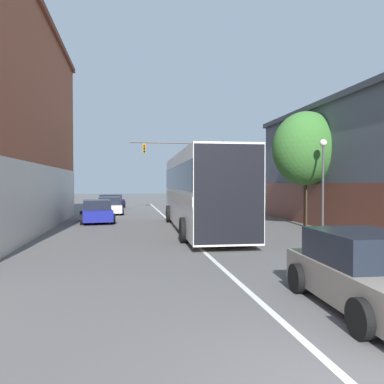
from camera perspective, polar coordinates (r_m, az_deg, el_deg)
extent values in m
cube|color=silver|center=(20.02, -2.39, -5.35)|extent=(0.14, 44.91, 0.01)
cube|color=beige|center=(19.77, -21.43, -0.89)|extent=(0.24, 18.44, 3.20)
cube|color=brown|center=(18.86, 22.68, -2.32)|extent=(0.24, 20.38, 2.34)
cube|color=silver|center=(18.67, 1.22, 0.23)|extent=(2.89, 12.61, 3.50)
cube|color=black|center=(18.67, 1.22, 2.16)|extent=(2.93, 12.36, 1.12)
cube|color=beige|center=(18.68, 1.22, -0.63)|extent=(2.92, 12.49, 0.35)
cube|color=black|center=(12.54, 5.73, -0.34)|extent=(2.41, 0.14, 3.36)
cylinder|color=black|center=(22.46, -3.53, -3.35)|extent=(0.33, 1.01, 1.00)
cylinder|color=black|center=(22.78, 2.80, -3.28)|extent=(0.33, 1.01, 1.00)
cylinder|color=black|center=(14.76, -1.24, -5.82)|extent=(0.33, 1.01, 1.00)
cylinder|color=black|center=(15.25, 8.24, -5.60)|extent=(0.33, 1.01, 1.00)
cube|color=slate|center=(7.82, 25.34, -12.45)|extent=(1.86, 3.95, 0.65)
cube|color=black|center=(7.89, 24.48, -7.68)|extent=(1.63, 2.09, 0.60)
cylinder|color=black|center=(8.51, 15.83, -12.52)|extent=(0.25, 0.63, 0.62)
cylinder|color=black|center=(9.30, 25.91, -11.41)|extent=(0.25, 0.63, 0.62)
cylinder|color=black|center=(6.45, 24.47, -17.14)|extent=(0.25, 0.63, 0.62)
cube|color=navy|center=(23.17, -14.32, -3.28)|extent=(2.12, 4.12, 0.64)
cube|color=black|center=(22.93, -14.30, -1.85)|extent=(1.76, 2.22, 0.55)
cylinder|color=black|center=(24.39, -16.46, -3.50)|extent=(0.29, 0.62, 0.60)
cylinder|color=black|center=(24.46, -12.42, -3.46)|extent=(0.29, 0.62, 0.60)
cylinder|color=black|center=(21.95, -16.43, -4.04)|extent=(0.29, 0.62, 0.60)
cylinder|color=black|center=(22.02, -11.93, -3.99)|extent=(0.29, 0.62, 0.60)
cube|color=navy|center=(35.02, -12.16, -1.70)|extent=(2.34, 4.42, 0.61)
cube|color=black|center=(34.78, -12.23, -0.79)|extent=(1.93, 2.39, 0.51)
cylinder|color=black|center=(36.48, -13.25, -1.83)|extent=(0.31, 0.69, 0.66)
cylinder|color=black|center=(36.17, -10.34, -1.84)|extent=(0.31, 0.69, 0.66)
cylinder|color=black|center=(33.92, -14.09, -2.08)|extent=(0.31, 0.69, 0.66)
cylinder|color=black|center=(33.59, -10.98, -2.09)|extent=(0.31, 0.69, 0.66)
cube|color=silver|center=(29.12, -12.47, -2.41)|extent=(1.97, 4.02, 0.56)
cube|color=black|center=(28.90, -12.47, -1.31)|extent=(1.70, 2.14, 0.58)
cylinder|color=black|center=(30.34, -14.20, -2.54)|extent=(0.26, 0.62, 0.60)
cylinder|color=black|center=(30.37, -10.85, -2.51)|extent=(0.26, 0.62, 0.60)
cylinder|color=black|center=(27.92, -14.24, -2.87)|extent=(0.26, 0.62, 0.60)
cylinder|color=black|center=(27.96, -10.60, -2.85)|extent=(0.26, 0.62, 0.60)
cylinder|color=#514C47|center=(33.25, 4.76, 2.60)|extent=(0.18, 0.18, 6.12)
cylinder|color=#514C47|center=(32.64, -2.24, 7.48)|extent=(8.15, 0.12, 0.12)
cube|color=#9E8419|center=(32.84, 0.60, 6.53)|extent=(0.28, 0.24, 0.80)
sphere|color=black|center=(32.72, 0.65, 6.98)|extent=(0.18, 0.18, 0.18)
sphere|color=black|center=(32.69, 0.65, 6.55)|extent=(0.18, 0.18, 0.18)
sphere|color=green|center=(32.67, 0.65, 6.12)|extent=(0.18, 0.18, 0.18)
cube|color=#9E8419|center=(32.34, -7.29, 6.60)|extent=(0.28, 0.24, 0.80)
sphere|color=red|center=(32.21, -7.28, 7.06)|extent=(0.18, 0.18, 0.18)
sphere|color=black|center=(32.18, -7.28, 6.62)|extent=(0.18, 0.18, 0.18)
sphere|color=black|center=(32.16, -7.28, 6.18)|extent=(0.18, 0.18, 0.18)
cone|color=#47474C|center=(18.99, 19.28, -5.50)|extent=(0.26, 0.26, 0.20)
cylinder|color=#47474C|center=(18.86, 19.33, 0.44)|extent=(0.10, 0.10, 4.13)
sphere|color=#EFE5CC|center=(18.96, 19.38, 7.06)|extent=(0.35, 0.35, 0.35)
cylinder|color=#3D2D1E|center=(21.01, 16.89, -1.45)|extent=(0.20, 0.20, 2.67)
ellipsoid|color=#38702D|center=(21.07, 16.95, 6.35)|extent=(3.60, 3.24, 3.96)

